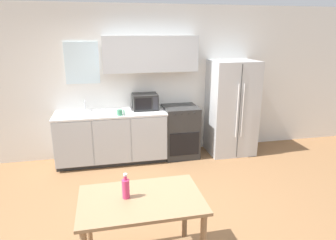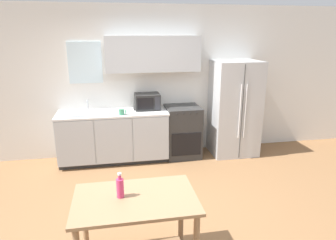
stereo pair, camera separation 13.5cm
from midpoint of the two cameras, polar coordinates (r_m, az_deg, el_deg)
ground_plane at (r=4.12m, az=-4.38°, el=-16.40°), size 12.00×12.00×0.00m
wall_back at (r=5.47m, az=-7.21°, el=7.83°), size 12.00×0.38×2.70m
kitchen_counter at (r=5.37m, az=-11.39°, el=-3.22°), size 1.89×0.65×0.90m
oven_range at (r=5.53m, az=1.65°, el=-2.18°), size 0.61×0.62×0.94m
refrigerator at (r=5.69m, az=11.32°, el=2.27°), size 0.83×0.71×1.74m
kitchen_sink at (r=5.26m, az=-16.27°, el=1.26°), size 0.72×0.45×0.20m
microwave at (r=5.35m, az=-5.13°, el=3.51°), size 0.44×0.36×0.28m
coffee_mug at (r=5.03m, az=-9.85°, el=1.43°), size 0.12×0.09×0.10m
dining_table at (r=2.89m, az=-6.49°, el=-16.68°), size 1.12×0.72×0.78m
drink_bottle at (r=2.80m, az=-9.45°, el=-12.67°), size 0.07×0.07×0.24m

